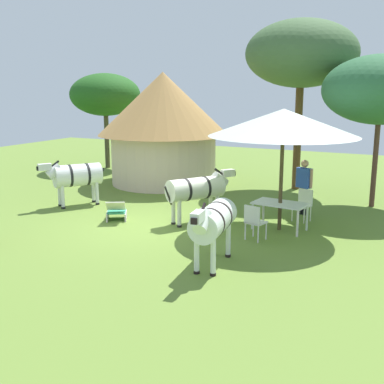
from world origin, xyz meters
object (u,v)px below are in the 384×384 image
Objects in this scene: zebra_nearest_camera at (197,189)px; thatched_hut at (163,123)px; patio_dining_table at (280,206)px; zebra_toward_hut at (76,176)px; patio_chair_near_lawn at (254,220)px; shade_umbrella at (283,123)px; guest_beside_umbrella at (304,182)px; acacia_tree_far_lawn at (105,95)px; striped_lounge_chair at (116,211)px; acacia_tree_left_background at (381,90)px; zebra_by_umbrella at (213,221)px; patio_chair_west_end at (303,203)px; acacia_tree_behind_hut at (302,54)px.

thatched_hut is at bearing 161.41° from zebra_nearest_camera.
patio_dining_table is 6.62m from zebra_toward_hut.
patio_chair_near_lawn is 2.20m from zebra_nearest_camera.
guest_beside_umbrella is (0.17, 1.84, -1.85)m from shade_umbrella.
striped_lounge_chair is at bearing -52.13° from acacia_tree_far_lawn.
zebra_toward_hut is (-4.32, 0.03, 0.02)m from zebra_nearest_camera.
striped_lounge_chair is at bearing -141.72° from acacia_tree_left_background.
shade_umbrella is 2.06× the size of zebra_toward_hut.
zebra_toward_hut is at bearing -33.23° from zebra_by_umbrella.
patio_dining_table is 1.63× the size of patio_chair_near_lawn.
zebra_by_umbrella is at bearing -98.93° from shade_umbrella.
patio_dining_table is 2.33m from zebra_nearest_camera.
patio_dining_table is at bearing -106.45° from zebra_by_umbrella.
patio_chair_near_lawn is 0.21× the size of acacia_tree_far_lawn.
guest_beside_umbrella is at bearing 95.43° from patio_chair_near_lawn.
patio_chair_west_end is 7.11m from zebra_toward_hut.
zebra_nearest_camera reaches higher than patio_chair_west_end.
patio_chair_west_end is at bearing -120.33° from acacia_tree_left_background.
zebra_by_umbrella reaches higher than patio_chair_west_end.
thatched_hut is 2.28× the size of zebra_by_umbrella.
patio_dining_table is 1.23m from patio_chair_west_end.
striped_lounge_chair is 0.22× the size of acacia_tree_far_lawn.
acacia_tree_left_background is at bearing 63.74° from shade_umbrella.
patio_chair_west_end is at bearing -25.58° from thatched_hut.
zebra_nearest_camera is at bearing -171.85° from shade_umbrella.
zebra_nearest_camera is 6.49m from acacia_tree_left_background.
patio_dining_table is at bearing 40.43° from zebra_nearest_camera.
patio_dining_table is 3.28m from zebra_by_umbrella.
patio_dining_table is (5.96, -4.19, -1.73)m from thatched_hut.
shade_umbrella is (5.96, -4.19, 0.46)m from thatched_hut.
guest_beside_umbrella is at bearing -23.09° from acacia_tree_far_lawn.
thatched_hut is 3.46× the size of patio_dining_table.
acacia_tree_far_lawn reaches higher than shade_umbrella.
thatched_hut is 5.62× the size of patio_chair_west_end.
patio_dining_table is at bearing -35.12° from thatched_hut.
zebra_nearest_camera is at bearing -66.05° from zebra_by_umbrella.
acacia_tree_behind_hut is at bearing -48.46° from guest_beside_umbrella.
guest_beside_umbrella is at bearing 84.83° from shade_umbrella.
zebra_nearest_camera is at bearing -10.68° from striped_lounge_chair.
patio_chair_west_end is at bearing 128.07° from guest_beside_umbrella.
striped_lounge_chair is 0.48× the size of zebra_nearest_camera.
zebra_toward_hut is at bearing -98.13° from thatched_hut.
thatched_hut is at bearing 144.88° from shade_umbrella.
shade_umbrella is 2.19m from patio_dining_table.
shade_umbrella is at bearing -143.47° from zebra_toward_hut.
patio_chair_west_end is at bearing -134.04° from zebra_toward_hut.
acacia_tree_behind_hut is at bearing 110.21° from patio_chair_near_lawn.
patio_chair_west_end reaches higher than patio_dining_table.
acacia_tree_far_lawn is (-10.24, 6.28, 0.55)m from shade_umbrella.
acacia_tree_far_lawn is at bearing 154.02° from thatched_hut.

